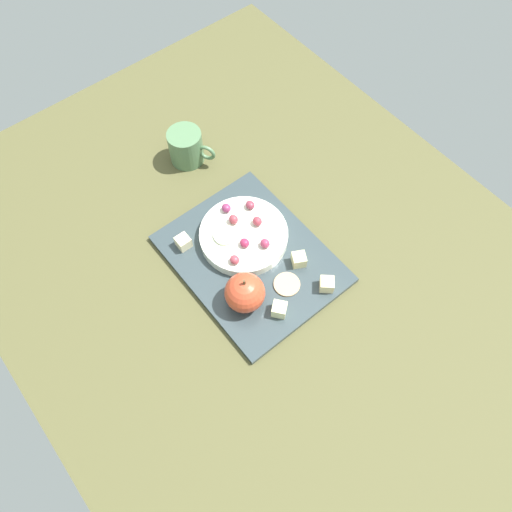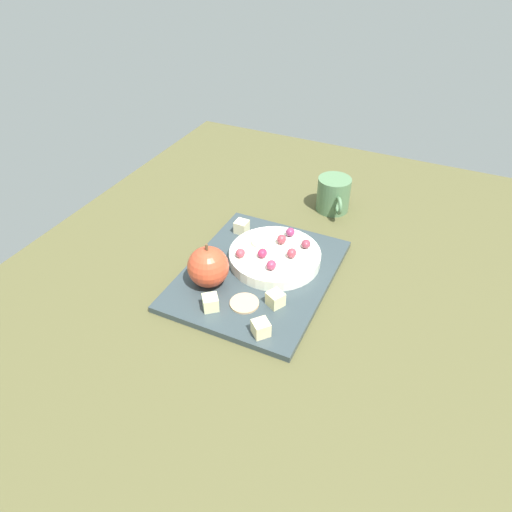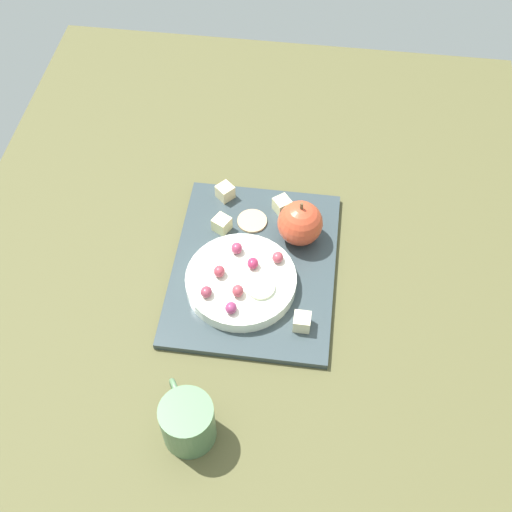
# 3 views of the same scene
# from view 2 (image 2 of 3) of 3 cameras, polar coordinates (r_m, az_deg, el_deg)

# --- Properties ---
(table) EXTENTS (1.24, 0.98, 0.04)m
(table) POSITION_cam_2_polar(r_m,az_deg,el_deg) (0.90, 1.34, -3.51)
(table) COLOR #4D4B2B
(table) RESTS_ON ground
(platter) EXTENTS (0.33, 0.26, 0.01)m
(platter) POSITION_cam_2_polar(r_m,az_deg,el_deg) (0.89, 0.26, -2.23)
(platter) COLOR #303D41
(platter) RESTS_ON table
(serving_dish) EXTENTS (0.18, 0.18, 0.02)m
(serving_dish) POSITION_cam_2_polar(r_m,az_deg,el_deg) (0.90, 2.04, -0.01)
(serving_dish) COLOR white
(serving_dish) RESTS_ON platter
(apple_whole) EXTENTS (0.07, 0.07, 0.07)m
(apple_whole) POSITION_cam_2_polar(r_m,az_deg,el_deg) (0.84, -5.82, -1.32)
(apple_whole) COLOR #BF4328
(apple_whole) RESTS_ON platter
(apple_stem) EXTENTS (0.01, 0.01, 0.01)m
(apple_stem) POSITION_cam_2_polar(r_m,az_deg,el_deg) (0.81, -6.01, 1.07)
(apple_stem) COLOR brown
(apple_stem) RESTS_ON apple_whole
(cheese_cube_0) EXTENTS (0.04, 0.04, 0.03)m
(cheese_cube_0) POSITION_cam_2_polar(r_m,az_deg,el_deg) (0.80, -5.55, -5.66)
(cheese_cube_0) COLOR beige
(cheese_cube_0) RESTS_ON platter
(cheese_cube_1) EXTENTS (0.03, 0.03, 0.03)m
(cheese_cube_1) POSITION_cam_2_polar(r_m,az_deg,el_deg) (0.81, 2.37, -5.23)
(cheese_cube_1) COLOR beige
(cheese_cube_1) RESTS_ON platter
(cheese_cube_2) EXTENTS (0.03, 0.03, 0.03)m
(cheese_cube_2) POSITION_cam_2_polar(r_m,az_deg,el_deg) (0.98, -1.76, 3.58)
(cheese_cube_2) COLOR beige
(cheese_cube_2) RESTS_ON platter
(cheese_cube_3) EXTENTS (0.04, 0.04, 0.03)m
(cheese_cube_3) POSITION_cam_2_polar(r_m,az_deg,el_deg) (0.76, 0.59, -8.75)
(cheese_cube_3) COLOR beige
(cheese_cube_3) RESTS_ON platter
(cracker_0) EXTENTS (0.05, 0.05, 0.00)m
(cracker_0) POSITION_cam_2_polar(r_m,az_deg,el_deg) (0.82, -1.48, -5.74)
(cracker_0) COLOR tan
(cracker_0) RESTS_ON platter
(grape_0) EXTENTS (0.02, 0.02, 0.02)m
(grape_0) POSITION_cam_2_polar(r_m,az_deg,el_deg) (0.88, -1.92, 0.36)
(grape_0) COLOR #9A3A46
(grape_0) RESTS_ON serving_dish
(grape_1) EXTENTS (0.02, 0.02, 0.02)m
(grape_1) POSITION_cam_2_polar(r_m,az_deg,el_deg) (0.91, 6.09, 1.47)
(grape_1) COLOR brown
(grape_1) RESTS_ON serving_dish
(grape_2) EXTENTS (0.02, 0.02, 0.02)m
(grape_2) POSITION_cam_2_polar(r_m,az_deg,el_deg) (0.91, 3.41, 1.98)
(grape_2) COLOR #973842
(grape_2) RESTS_ON serving_dish
(grape_3) EXTENTS (0.02, 0.02, 0.02)m
(grape_3) POSITION_cam_2_polar(r_m,az_deg,el_deg) (0.88, 0.77, 0.34)
(grape_3) COLOR #9B2648
(grape_3) RESTS_ON serving_dish
(grape_4) EXTENTS (0.02, 0.02, 0.02)m
(grape_4) POSITION_cam_2_polar(r_m,az_deg,el_deg) (0.85, 1.87, -1.10)
(grape_4) COLOR #95314E
(grape_4) RESTS_ON serving_dish
(grape_5) EXTENTS (0.02, 0.02, 0.02)m
(grape_5) POSITION_cam_2_polar(r_m,az_deg,el_deg) (0.88, 4.36, 0.35)
(grape_5) COLOR #993541
(grape_5) RESTS_ON serving_dish
(grape_6) EXTENTS (0.02, 0.02, 0.02)m
(grape_6) POSITION_cam_2_polar(r_m,az_deg,el_deg) (0.94, 4.19, 2.93)
(grape_6) COLOR #832D56
(grape_6) RESTS_ON serving_dish
(apple_slice_0) EXTENTS (0.04, 0.04, 0.01)m
(apple_slice_0) POSITION_cam_2_polar(r_m,az_deg,el_deg) (0.92, 0.83, 1.75)
(apple_slice_0) COLOR beige
(apple_slice_0) RESTS_ON serving_dish
(cup) EXTENTS (0.10, 0.08, 0.08)m
(cup) POSITION_cam_2_polar(r_m,az_deg,el_deg) (1.08, 9.40, 7.37)
(cup) COLOR #50744E
(cup) RESTS_ON table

